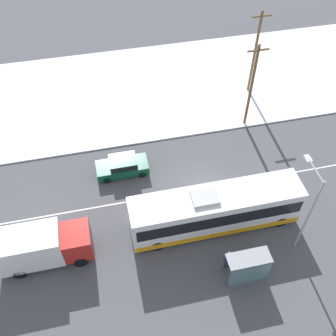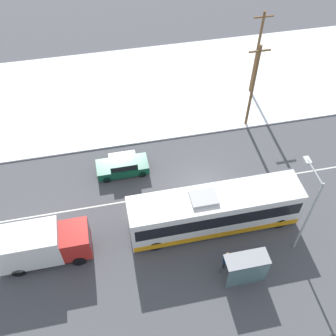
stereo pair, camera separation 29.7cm
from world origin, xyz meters
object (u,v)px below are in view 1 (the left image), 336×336
Objects in this scene: city_bus at (215,210)px; bus_shelter at (249,267)px; box_truck at (41,246)px; utility_pole_snowlot at (255,52)px; streetlamp at (309,202)px; utility_pole_roadside at (252,86)px; pedestrian_at_stop at (228,258)px; sedan_car at (123,165)px.

bus_shelter is (0.80, -4.61, -0.09)m from city_bus.
box_truck is 2.22× the size of bus_shelter.
city_bus is 1.45× the size of utility_pole_snowlot.
box_truck is at bearing 172.42° from streetlamp.
utility_pole_roadside is 0.97× the size of utility_pole_snowlot.
box_truck is 12.35m from pedestrian_at_stop.
utility_pole_snowlot is at bearing -149.63° from sedan_car.
city_bus is 4.33× the size of bus_shelter.
streetlamp is (10.84, -8.91, 3.65)m from sedan_car.
utility_pole_snowlot is (8.11, 17.94, 3.24)m from pedestrian_at_stop.
city_bus reaches higher than bus_shelter.
streetlamp is (5.10, -2.48, 2.72)m from city_bus.
utility_pole_roadside reaches higher than box_truck.
box_truck reaches higher than sedan_car.
sedan_car is 2.27× the size of pedestrian_at_stop.
streetlamp is 17.20m from utility_pole_snowlot.
utility_pole_snowlot is at bearing 61.09° from city_bus.
box_truck is at bearing 164.68° from pedestrian_at_stop.
box_truck is 24.96m from utility_pole_snowlot.
city_bus is at bearing -121.08° from utility_pole_roadside.
sedan_car is 12.69m from utility_pole_roadside.
bus_shelter is at bearing -110.64° from utility_pole_snowlot.
sedan_car is at bearing 140.60° from streetlamp.
streetlamp reaches higher than sedan_car.
city_bus is 3.52m from pedestrian_at_stop.
utility_pole_roadside reaches higher than streetlamp.
box_truck is at bearing -179.03° from city_bus.
pedestrian_at_stop is 0.26× the size of streetlamp.
sedan_car is 1.49× the size of bus_shelter.
streetlamp reaches higher than pedestrian_at_stop.
utility_pole_roadside is (17.99, 10.12, 2.59)m from box_truck.
pedestrian_at_stop is 1.57m from bus_shelter.
streetlamp reaches higher than city_bus.
utility_pole_roadside is (0.87, 12.39, -0.24)m from streetlamp.
utility_pole_roadside is at bearing 58.92° from city_bus.
sedan_car is at bearing 119.64° from pedestrian_at_stop.
utility_pole_snowlot is at bearing 66.14° from utility_pole_roadside.
bus_shelter reaches higher than pedestrian_at_stop.
city_bus is 11.84m from utility_pole_roadside.
pedestrian_at_stop is at bearing -114.32° from utility_pole_snowlot.
bus_shelter is at bearing -109.60° from utility_pole_roadside.
city_bus is 16.74m from utility_pole_snowlot.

